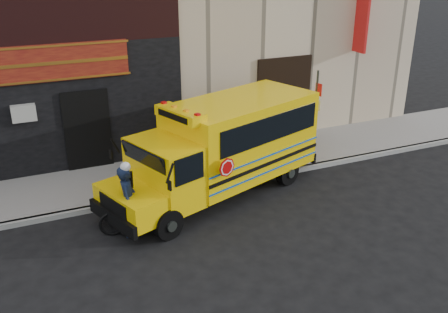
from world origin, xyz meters
name	(u,v)px	position (x,y,z in m)	size (l,w,h in m)	color
ground	(252,228)	(0.00, 0.00, 0.00)	(120.00, 120.00, 0.00)	black
curb	(214,185)	(0.00, 2.60, 0.07)	(40.00, 0.20, 0.15)	#969691
sidewalk	(197,167)	(0.00, 4.10, 0.07)	(40.00, 3.00, 0.15)	gray
school_bus	(225,145)	(0.21, 2.26, 1.51)	(7.21, 4.30, 2.92)	black
sign_pole	(315,114)	(3.77, 2.97, 1.77)	(0.08, 0.28, 3.21)	#373E39
bicycle	(133,216)	(-2.90, 0.98, 0.52)	(0.49, 1.74, 1.04)	black
cyclist	(128,203)	(-2.99, 0.94, 0.94)	(0.68, 0.45, 1.87)	#111B34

